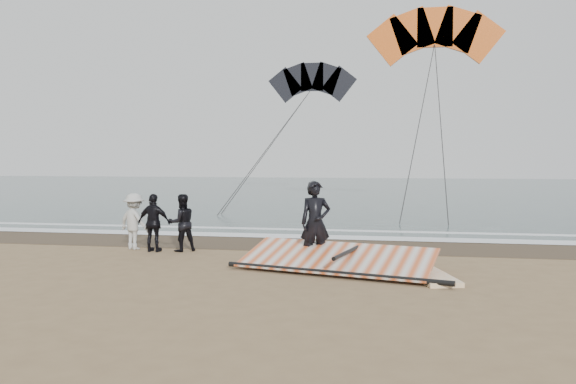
{
  "coord_description": "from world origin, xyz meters",
  "views": [
    {
      "loc": [
        2.32,
        -11.45,
        2.48
      ],
      "look_at": [
        -0.2,
        3.0,
        1.6
      ],
      "focal_mm": 35.0,
      "sensor_mm": 36.0,
      "label": 1
    }
  ],
  "objects_px": {
    "board_white": "(426,273)",
    "board_cream": "(353,254)",
    "sail_rig": "(334,261)",
    "man_main": "(315,223)"
  },
  "relations": [
    {
      "from": "board_white",
      "to": "board_cream",
      "type": "xyz_separation_m",
      "value": [
        -1.66,
        2.14,
        0.0
      ]
    },
    {
      "from": "sail_rig",
      "to": "man_main",
      "type": "bearing_deg",
      "value": 129.59
    },
    {
      "from": "board_white",
      "to": "sail_rig",
      "type": "height_order",
      "value": "sail_rig"
    },
    {
      "from": "board_white",
      "to": "board_cream",
      "type": "distance_m",
      "value": 2.7
    },
    {
      "from": "man_main",
      "to": "sail_rig",
      "type": "relative_size",
      "value": 0.41
    },
    {
      "from": "man_main",
      "to": "board_white",
      "type": "bearing_deg",
      "value": -38.5
    },
    {
      "from": "man_main",
      "to": "board_white",
      "type": "distance_m",
      "value": 2.78
    },
    {
      "from": "sail_rig",
      "to": "board_white",
      "type": "bearing_deg",
      "value": -7.77
    },
    {
      "from": "man_main",
      "to": "board_white",
      "type": "relative_size",
      "value": 0.81
    },
    {
      "from": "board_cream",
      "to": "sail_rig",
      "type": "height_order",
      "value": "sail_rig"
    }
  ]
}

